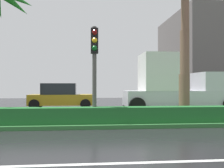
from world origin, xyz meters
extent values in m
cone|color=#237424|center=(0.51, 9.13, 5.46)|extent=(1.76, 1.77, 1.35)
cylinder|color=brown|center=(8.25, 7.85, 1.11)|extent=(0.46, 0.46, 1.92)
cylinder|color=brown|center=(8.26, 7.82, 3.02)|extent=(0.41, 0.41, 1.92)
cylinder|color=brown|center=(8.27, 7.78, 4.94)|extent=(0.35, 0.35, 1.92)
cylinder|color=#4C4C47|center=(4.28, 6.78, 1.99)|extent=(0.16, 0.16, 3.68)
cube|color=black|center=(4.28, 6.78, 3.28)|extent=(0.28, 0.32, 0.96)
sphere|color=maroon|center=(4.28, 6.61, 3.58)|extent=(0.20, 0.20, 0.20)
sphere|color=yellow|center=(4.28, 6.61, 3.28)|extent=(0.20, 0.20, 0.20)
sphere|color=#0F591E|center=(4.28, 6.61, 2.98)|extent=(0.20, 0.20, 0.20)
cube|color=#B28C1E|center=(2.25, 14.89, 0.60)|extent=(4.30, 1.76, 0.72)
cube|color=#1E2328|center=(2.10, 14.89, 1.34)|extent=(2.30, 1.58, 0.76)
cylinder|color=black|center=(3.90, 15.79, 0.34)|extent=(0.68, 0.22, 0.68)
cylinder|color=black|center=(3.90, 13.99, 0.34)|extent=(0.68, 0.22, 0.68)
cylinder|color=black|center=(0.60, 15.79, 0.34)|extent=(0.68, 0.22, 0.68)
cylinder|color=black|center=(0.60, 13.99, 0.34)|extent=(0.68, 0.22, 0.68)
cube|color=silver|center=(9.44, 11.99, 0.81)|extent=(6.40, 2.30, 0.90)
cube|color=silver|center=(11.64, 11.99, 1.81)|extent=(1.90, 2.21, 1.10)
cube|color=silver|center=(8.39, 11.99, 2.36)|extent=(2.30, 2.35, 2.20)
cylinder|color=black|center=(12.14, 13.16, 0.46)|extent=(0.92, 0.30, 0.92)
cylinder|color=black|center=(6.74, 13.16, 0.46)|extent=(0.92, 0.30, 0.92)
cylinder|color=black|center=(6.74, 10.82, 0.46)|extent=(0.92, 0.30, 0.92)
camera|label=1|loc=(3.98, -3.16, 1.56)|focal=41.54mm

